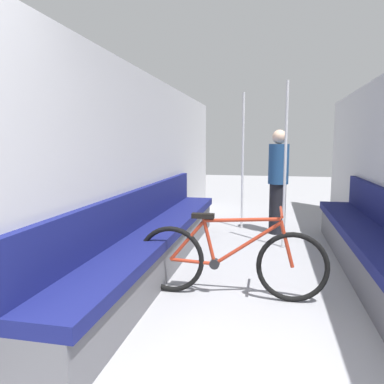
{
  "coord_description": "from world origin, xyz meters",
  "views": [
    {
      "loc": [
        0.08,
        -0.93,
        1.38
      ],
      "look_at": [
        -0.68,
        2.7,
        0.89
      ],
      "focal_mm": 35.0,
      "sensor_mm": 36.0,
      "label": 1
    }
  ],
  "objects_px": {
    "bench_seat_row_right": "(378,255)",
    "grab_pole_near": "(285,168)",
    "grab_pole_far": "(243,163)",
    "bicycle": "(229,260)",
    "passenger_standing": "(278,181)",
    "bench_seat_row_left": "(156,243)"
  },
  "relations": [
    {
      "from": "bench_seat_row_right",
      "to": "grab_pole_near",
      "type": "height_order",
      "value": "grab_pole_near"
    },
    {
      "from": "grab_pole_far",
      "to": "bicycle",
      "type": "bearing_deg",
      "value": -87.94
    },
    {
      "from": "grab_pole_far",
      "to": "passenger_standing",
      "type": "bearing_deg",
      "value": -26.27
    },
    {
      "from": "bicycle",
      "to": "passenger_standing",
      "type": "xyz_separation_m",
      "value": [
        0.45,
        2.52,
        0.47
      ]
    },
    {
      "from": "bench_seat_row_left",
      "to": "bicycle",
      "type": "relative_size",
      "value": 2.61
    },
    {
      "from": "bicycle",
      "to": "grab_pole_near",
      "type": "relative_size",
      "value": 0.79
    },
    {
      "from": "passenger_standing",
      "to": "bench_seat_row_left",
      "type": "bearing_deg",
      "value": -44.83
    },
    {
      "from": "grab_pole_near",
      "to": "passenger_standing",
      "type": "relative_size",
      "value": 1.38
    },
    {
      "from": "bench_seat_row_right",
      "to": "grab_pole_far",
      "type": "relative_size",
      "value": 2.06
    },
    {
      "from": "bench_seat_row_left",
      "to": "bicycle",
      "type": "xyz_separation_m",
      "value": [
        0.87,
        -0.58,
        0.04
      ]
    },
    {
      "from": "bicycle",
      "to": "grab_pole_far",
      "type": "relative_size",
      "value": 0.79
    },
    {
      "from": "bench_seat_row_right",
      "to": "grab_pole_far",
      "type": "distance_m",
      "value": 2.77
    },
    {
      "from": "grab_pole_far",
      "to": "passenger_standing",
      "type": "xyz_separation_m",
      "value": [
        0.55,
        -0.27,
        -0.24
      ]
    },
    {
      "from": "bicycle",
      "to": "passenger_standing",
      "type": "height_order",
      "value": "passenger_standing"
    },
    {
      "from": "bench_seat_row_left",
      "to": "bench_seat_row_right",
      "type": "distance_m",
      "value": 2.24
    },
    {
      "from": "bicycle",
      "to": "bench_seat_row_right",
      "type": "bearing_deg",
      "value": 38.2
    },
    {
      "from": "bench_seat_row_left",
      "to": "bench_seat_row_right",
      "type": "bearing_deg",
      "value": 0.0
    },
    {
      "from": "grab_pole_near",
      "to": "grab_pole_far",
      "type": "xyz_separation_m",
      "value": [
        -0.62,
        1.03,
        0.0
      ]
    },
    {
      "from": "bench_seat_row_right",
      "to": "bicycle",
      "type": "bearing_deg",
      "value": -157.16
    },
    {
      "from": "bench_seat_row_right",
      "to": "passenger_standing",
      "type": "xyz_separation_m",
      "value": [
        -0.92,
        1.94,
        0.51
      ]
    },
    {
      "from": "grab_pole_far",
      "to": "passenger_standing",
      "type": "relative_size",
      "value": 1.38
    },
    {
      "from": "grab_pole_near",
      "to": "passenger_standing",
      "type": "height_order",
      "value": "grab_pole_near"
    }
  ]
}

